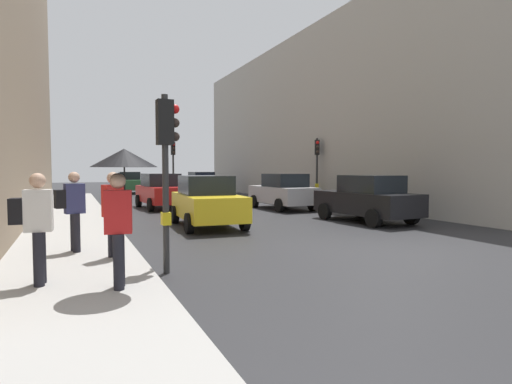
{
  "coord_description": "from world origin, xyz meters",
  "views": [
    {
      "loc": [
        -7.18,
        -8.13,
        1.99
      ],
      "look_at": [
        -0.36,
        7.43,
        1.06
      ],
      "focal_mm": 29.61,
      "sensor_mm": 36.0,
      "label": 1
    }
  ],
  "objects_px": {
    "pedestrian_with_umbrella": "(122,179)",
    "car_red_sedan": "(162,191)",
    "car_dark_suv": "(367,199)",
    "pedestrian_with_grey_backpack": "(73,207)",
    "traffic_light_mid_street": "(317,159)",
    "pedestrian_in_red_jacket": "(114,211)",
    "car_green_estate": "(129,183)",
    "pedestrian_with_black_backpack": "(35,222)",
    "car_blue_van": "(201,183)",
    "car_yellow_taxi": "(207,201)",
    "car_silver_hatchback": "(283,191)",
    "traffic_light_near_left": "(166,151)",
    "traffic_light_far_median": "(173,159)"
  },
  "relations": [
    {
      "from": "pedestrian_with_black_backpack",
      "to": "pedestrian_with_umbrella",
      "type": "bearing_deg",
      "value": -29.92
    },
    {
      "from": "pedestrian_with_black_backpack",
      "to": "pedestrian_in_red_jacket",
      "type": "xyz_separation_m",
      "value": [
        1.31,
        1.67,
        -0.03
      ]
    },
    {
      "from": "car_red_sedan",
      "to": "traffic_light_far_median",
      "type": "bearing_deg",
      "value": 72.52
    },
    {
      "from": "traffic_light_mid_street",
      "to": "pedestrian_in_red_jacket",
      "type": "xyz_separation_m",
      "value": [
        -11.93,
        -11.33,
        -1.44
      ]
    },
    {
      "from": "traffic_light_mid_street",
      "to": "car_silver_hatchback",
      "type": "xyz_separation_m",
      "value": [
        -3.11,
        -1.84,
        -1.7
      ]
    },
    {
      "from": "car_blue_van",
      "to": "pedestrian_with_grey_backpack",
      "type": "distance_m",
      "value": 24.57
    },
    {
      "from": "traffic_light_mid_street",
      "to": "pedestrian_with_black_backpack",
      "type": "height_order",
      "value": "traffic_light_mid_street"
    },
    {
      "from": "traffic_light_mid_street",
      "to": "pedestrian_with_grey_backpack",
      "type": "height_order",
      "value": "traffic_light_mid_street"
    },
    {
      "from": "traffic_light_near_left",
      "to": "car_red_sedan",
      "type": "bearing_deg",
      "value": 79.37
    },
    {
      "from": "car_red_sedan",
      "to": "pedestrian_with_grey_backpack",
      "type": "height_order",
      "value": "pedestrian_with_grey_backpack"
    },
    {
      "from": "traffic_light_mid_street",
      "to": "car_red_sedan",
      "type": "bearing_deg",
      "value": 173.04
    },
    {
      "from": "traffic_light_far_median",
      "to": "traffic_light_mid_street",
      "type": "relative_size",
      "value": 1.04
    },
    {
      "from": "car_silver_hatchback",
      "to": "car_dark_suv",
      "type": "height_order",
      "value": "same"
    },
    {
      "from": "traffic_light_mid_street",
      "to": "car_silver_hatchback",
      "type": "bearing_deg",
      "value": -149.31
    },
    {
      "from": "traffic_light_far_median",
      "to": "car_blue_van",
      "type": "relative_size",
      "value": 0.91
    },
    {
      "from": "pedestrian_with_grey_backpack",
      "to": "pedestrian_with_umbrella",
      "type": "bearing_deg",
      "value": -78.34
    },
    {
      "from": "pedestrian_with_grey_backpack",
      "to": "car_red_sedan",
      "type": "bearing_deg",
      "value": 69.81
    },
    {
      "from": "traffic_light_near_left",
      "to": "traffic_light_mid_street",
      "type": "xyz_separation_m",
      "value": [
        11.06,
        12.44,
        0.24
      ]
    },
    {
      "from": "pedestrian_in_red_jacket",
      "to": "car_silver_hatchback",
      "type": "bearing_deg",
      "value": 47.08
    },
    {
      "from": "traffic_light_far_median",
      "to": "pedestrian_with_grey_backpack",
      "type": "distance_m",
      "value": 19.07
    },
    {
      "from": "pedestrian_with_umbrella",
      "to": "car_yellow_taxi",
      "type": "bearing_deg",
      "value": 63.92
    },
    {
      "from": "traffic_light_far_median",
      "to": "car_silver_hatchback",
      "type": "relative_size",
      "value": 0.91
    },
    {
      "from": "pedestrian_with_grey_backpack",
      "to": "pedestrian_in_red_jacket",
      "type": "relative_size",
      "value": 1.0
    },
    {
      "from": "car_dark_suv",
      "to": "pedestrian_in_red_jacket",
      "type": "xyz_separation_m",
      "value": [
        -9.38,
        -3.68,
        0.25
      ]
    },
    {
      "from": "car_green_estate",
      "to": "pedestrian_with_black_backpack",
      "type": "height_order",
      "value": "pedestrian_with_black_backpack"
    },
    {
      "from": "pedestrian_with_black_backpack",
      "to": "car_silver_hatchback",
      "type": "bearing_deg",
      "value": 47.76
    },
    {
      "from": "pedestrian_with_umbrella",
      "to": "car_red_sedan",
      "type": "bearing_deg",
      "value": 76.76
    },
    {
      "from": "car_yellow_taxi",
      "to": "car_red_sedan",
      "type": "height_order",
      "value": "same"
    },
    {
      "from": "traffic_light_near_left",
      "to": "car_blue_van",
      "type": "relative_size",
      "value": 0.8
    },
    {
      "from": "car_silver_hatchback",
      "to": "car_red_sedan",
      "type": "distance_m",
      "value": 6.14
    },
    {
      "from": "car_dark_suv",
      "to": "pedestrian_with_umbrella",
      "type": "height_order",
      "value": "pedestrian_with_umbrella"
    },
    {
      "from": "traffic_light_far_median",
      "to": "car_green_estate",
      "type": "bearing_deg",
      "value": 103.61
    },
    {
      "from": "traffic_light_mid_street",
      "to": "car_dark_suv",
      "type": "bearing_deg",
      "value": -108.43
    },
    {
      "from": "car_green_estate",
      "to": "car_blue_van",
      "type": "xyz_separation_m",
      "value": [
        5.14,
        -3.15,
        0.0
      ]
    },
    {
      "from": "car_red_sedan",
      "to": "car_dark_suv",
      "type": "xyz_separation_m",
      "value": [
        5.97,
        -8.7,
        0.0
      ]
    },
    {
      "from": "car_blue_van",
      "to": "car_dark_suv",
      "type": "height_order",
      "value": "same"
    },
    {
      "from": "pedestrian_with_umbrella",
      "to": "pedestrian_with_black_backpack",
      "type": "relative_size",
      "value": 1.21
    },
    {
      "from": "car_silver_hatchback",
      "to": "pedestrian_with_umbrella",
      "type": "bearing_deg",
      "value": -126.81
    },
    {
      "from": "car_silver_hatchback",
      "to": "car_green_estate",
      "type": "bearing_deg",
      "value": 106.83
    },
    {
      "from": "car_green_estate",
      "to": "car_yellow_taxi",
      "type": "distance_m",
      "value": 21.92
    },
    {
      "from": "traffic_light_near_left",
      "to": "traffic_light_far_median",
      "type": "xyz_separation_m",
      "value": [
        4.61,
        20.07,
        0.34
      ]
    },
    {
      "from": "car_dark_suv",
      "to": "pedestrian_with_grey_backpack",
      "type": "height_order",
      "value": "pedestrian_with_grey_backpack"
    },
    {
      "from": "traffic_light_far_median",
      "to": "car_red_sedan",
      "type": "relative_size",
      "value": 0.9
    },
    {
      "from": "traffic_light_near_left",
      "to": "traffic_light_mid_street",
      "type": "distance_m",
      "value": 16.65
    },
    {
      "from": "traffic_light_mid_street",
      "to": "car_blue_van",
      "type": "distance_m",
      "value": 12.86
    },
    {
      "from": "car_blue_van",
      "to": "pedestrian_with_grey_backpack",
      "type": "bearing_deg",
      "value": -112.73
    },
    {
      "from": "car_yellow_taxi",
      "to": "pedestrian_with_grey_backpack",
      "type": "height_order",
      "value": "pedestrian_with_grey_backpack"
    },
    {
      "from": "traffic_light_near_left",
      "to": "car_yellow_taxi",
      "type": "distance_m",
      "value": 6.72
    },
    {
      "from": "car_red_sedan",
      "to": "car_dark_suv",
      "type": "distance_m",
      "value": 10.55
    },
    {
      "from": "car_red_sedan",
      "to": "pedestrian_in_red_jacket",
      "type": "bearing_deg",
      "value": -105.39
    }
  ]
}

